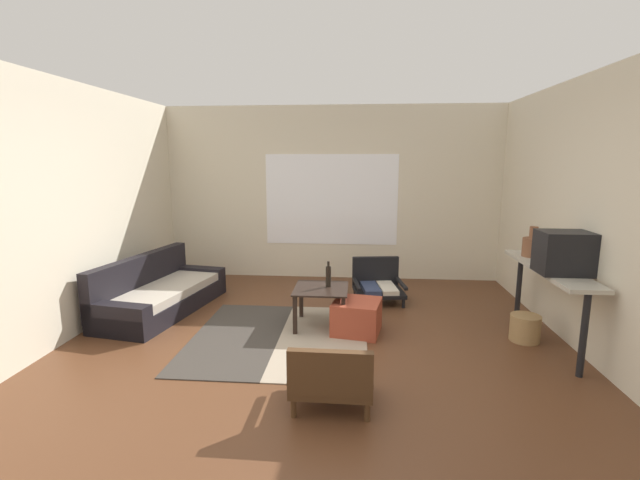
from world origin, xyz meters
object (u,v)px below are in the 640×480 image
(glass_bottle, at_px, (328,276))
(wicker_basket, at_px, (525,328))
(console_shelf, at_px, (549,275))
(couch, at_px, (159,294))
(armchair_striped_foreground, at_px, (332,377))
(crt_television, at_px, (564,253))
(armchair_by_window, at_px, (378,283))
(ottoman_orange, at_px, (357,317))
(clay_vase, at_px, (533,246))
(coffee_table, at_px, (321,295))

(glass_bottle, height_order, wicker_basket, glass_bottle)
(wicker_basket, bearing_deg, console_shelf, 2.68)
(couch, bearing_deg, console_shelf, -7.40)
(armchair_striped_foreground, height_order, crt_television, crt_television)
(armchair_striped_foreground, height_order, wicker_basket, armchair_striped_foreground)
(armchair_by_window, relative_size, glass_bottle, 2.43)
(crt_television, relative_size, glass_bottle, 1.59)
(console_shelf, xyz_separation_m, glass_bottle, (-2.28, 0.28, -0.13))
(ottoman_orange, distance_m, crt_television, 2.15)
(armchair_by_window, relative_size, wicker_basket, 2.35)
(armchair_striped_foreground, relative_size, console_shelf, 0.38)
(console_shelf, height_order, crt_television, crt_television)
(clay_vase, bearing_deg, ottoman_orange, -168.08)
(glass_bottle, bearing_deg, armchair_striped_foreground, -85.42)
(armchair_by_window, bearing_deg, couch, -166.50)
(ottoman_orange, xyz_separation_m, wicker_basket, (1.76, -0.07, -0.04))
(coffee_table, relative_size, armchair_striped_foreground, 0.98)
(couch, bearing_deg, wicker_basket, -7.86)
(glass_bottle, bearing_deg, armchair_by_window, 57.81)
(ottoman_orange, bearing_deg, armchair_striped_foreground, -97.07)
(console_shelf, bearing_deg, clay_vase, 90.00)
(armchair_striped_foreground, relative_size, wicker_basket, 2.07)
(couch, bearing_deg, ottoman_orange, -11.67)
(clay_vase, xyz_separation_m, glass_bottle, (-2.28, -0.20, -0.35))
(armchair_by_window, bearing_deg, ottoman_orange, -103.33)
(armchair_by_window, relative_size, armchair_striped_foreground, 1.13)
(armchair_striped_foreground, distance_m, console_shelf, 2.63)
(armchair_striped_foreground, distance_m, ottoman_orange, 1.53)
(couch, relative_size, armchair_by_window, 2.76)
(couch, bearing_deg, crt_television, -10.91)
(wicker_basket, bearing_deg, coffee_table, 173.97)
(coffee_table, bearing_deg, couch, 170.24)
(coffee_table, distance_m, armchair_striped_foreground, 1.69)
(armchair_striped_foreground, xyz_separation_m, console_shelf, (2.14, 1.45, 0.46))
(coffee_table, distance_m, clay_vase, 2.44)
(console_shelf, relative_size, crt_television, 3.57)
(clay_vase, distance_m, glass_bottle, 2.32)
(wicker_basket, bearing_deg, crt_television, -54.68)
(couch, relative_size, glass_bottle, 6.71)
(console_shelf, distance_m, clay_vase, 0.52)
(couch, xyz_separation_m, armchair_striped_foreground, (2.28, -2.03, 0.03))
(ottoman_orange, relative_size, console_shelf, 0.29)
(coffee_table, relative_size, clay_vase, 1.82)
(armchair_by_window, height_order, wicker_basket, armchair_by_window)
(armchair_by_window, distance_m, crt_television, 2.39)
(coffee_table, xyz_separation_m, armchair_striped_foreground, (0.22, -1.67, -0.12))
(clay_vase, bearing_deg, armchair_by_window, 155.69)
(console_shelf, bearing_deg, coffee_table, 174.68)
(coffee_table, xyz_separation_m, glass_bottle, (0.08, 0.06, 0.21))
(armchair_striped_foreground, xyz_separation_m, clay_vase, (2.14, 1.93, 0.68))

